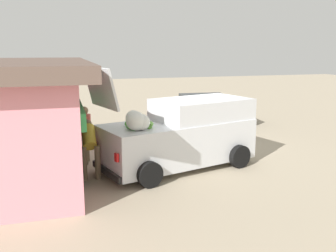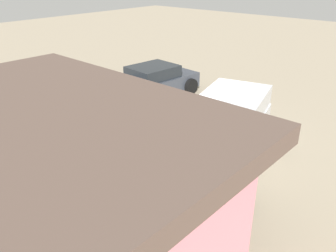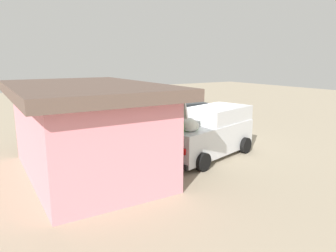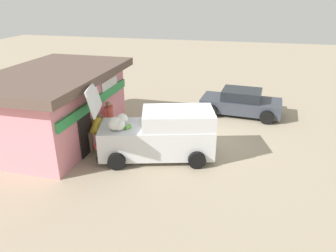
# 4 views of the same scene
# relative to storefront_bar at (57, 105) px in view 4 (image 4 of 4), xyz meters

# --- Properties ---
(ground_plane) EXTENTS (60.00, 60.00, 0.00)m
(ground_plane) POSITION_rel_storefront_bar_xyz_m (0.84, -5.63, -1.53)
(ground_plane) COLOR tan
(storefront_bar) EXTENTS (6.89, 4.45, 2.95)m
(storefront_bar) POSITION_rel_storefront_bar_xyz_m (0.00, 0.00, 0.00)
(storefront_bar) COLOR pink
(storefront_bar) RESTS_ON ground_plane
(delivery_van) EXTENTS (2.93, 4.74, 2.83)m
(delivery_van) POSITION_rel_storefront_bar_xyz_m (-0.64, -4.59, -0.59)
(delivery_van) COLOR silver
(delivery_van) RESTS_ON ground_plane
(parked_sedan) EXTENTS (2.44, 4.14, 1.30)m
(parked_sedan) POSITION_rel_storefront_bar_xyz_m (4.74, -7.49, -0.91)
(parked_sedan) COLOR #383D47
(parked_sedan) RESTS_ON ground_plane
(vendor_standing) EXTENTS (0.56, 0.41, 1.65)m
(vendor_standing) POSITION_rel_storefront_bar_xyz_m (0.50, -2.06, -0.57)
(vendor_standing) COLOR #726047
(vendor_standing) RESTS_ON ground_plane
(customer_bending) EXTENTS (0.78, 0.57, 1.45)m
(customer_bending) POSITION_rel_storefront_bar_xyz_m (-0.76, -2.05, -0.64)
(customer_bending) COLOR #726047
(customer_bending) RESTS_ON ground_plane
(unloaded_banana_pile) EXTENTS (0.71, 0.74, 0.40)m
(unloaded_banana_pile) POSITION_rel_storefront_bar_xyz_m (-1.54, -1.32, -1.35)
(unloaded_banana_pile) COLOR silver
(unloaded_banana_pile) RESTS_ON ground_plane
(paint_bucket) EXTENTS (0.29, 0.29, 0.36)m
(paint_bucket) POSITION_rel_storefront_bar_xyz_m (2.04, -3.03, -1.35)
(paint_bucket) COLOR blue
(paint_bucket) RESTS_ON ground_plane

